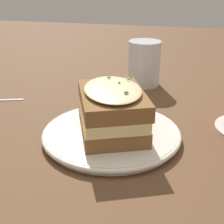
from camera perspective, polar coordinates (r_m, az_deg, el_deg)
ground_plane at (r=0.54m, az=-2.62°, el=-4.40°), size 2.40×2.40×0.00m
dinner_plate at (r=0.53m, az=0.00°, el=-3.77°), size 0.23×0.23×0.01m
sandwich at (r=0.51m, az=0.06°, el=0.59°), size 0.15×0.17×0.08m
water_glass at (r=0.77m, az=5.89°, el=8.84°), size 0.08×0.08×0.11m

